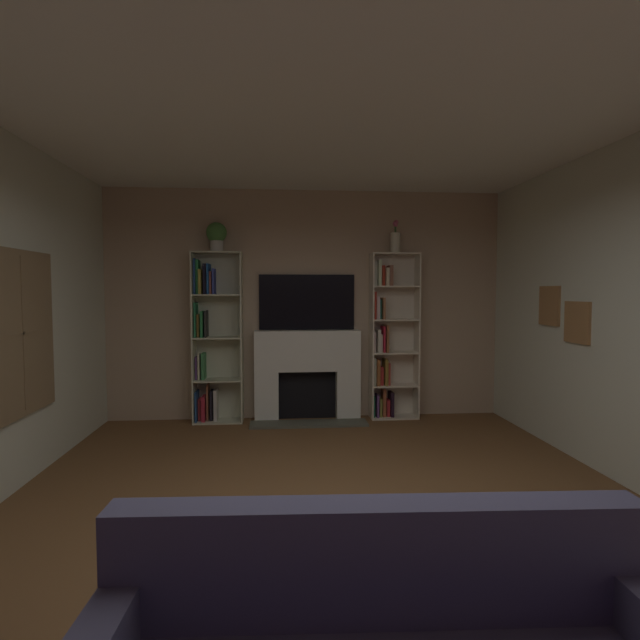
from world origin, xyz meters
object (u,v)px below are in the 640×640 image
object	(u,v)px
bookshelf_right	(388,338)
coffee_table	(346,549)
fireplace	(307,372)
bookshelf_left	(213,338)
potted_plant	(217,235)
vase_with_flowers	(395,240)
tv	(307,302)

from	to	relation	value
bookshelf_right	coffee_table	world-z (taller)	bookshelf_right
fireplace	bookshelf_right	world-z (taller)	bookshelf_right
bookshelf_left	potted_plant	distance (m)	1.25
fireplace	coffee_table	distance (m)	3.77
bookshelf_right	potted_plant	xyz separation A→B (m)	(-2.12, -0.05, 1.27)
bookshelf_right	potted_plant	bearing A→B (deg)	-178.70
bookshelf_right	vase_with_flowers	world-z (taller)	vase_with_flowers
fireplace	vase_with_flowers	size ratio (longest dim) A/B	3.45
potted_plant	bookshelf_right	bearing A→B (deg)	1.30
fireplace	coffee_table	size ratio (longest dim) A/B	1.65
bookshelf_left	bookshelf_right	size ratio (longest dim) A/B	1.00
vase_with_flowers	fireplace	bearing A→B (deg)	178.68
coffee_table	vase_with_flowers	bearing A→B (deg)	73.16
bookshelf_left	potted_plant	bearing A→B (deg)	-32.36
vase_with_flowers	bookshelf_left	bearing A→B (deg)	178.93
tv	coffee_table	xyz separation A→B (m)	(-0.03, -3.86, -1.15)
fireplace	bookshelf_left	size ratio (longest dim) A/B	0.68
fireplace	bookshelf_right	xyz separation A→B (m)	(1.03, 0.02, 0.41)
bookshelf_left	bookshelf_right	xyz separation A→B (m)	(2.19, 0.01, -0.02)
potted_plant	vase_with_flowers	bearing A→B (deg)	0.01
potted_plant	vase_with_flowers	xyz separation A→B (m)	(2.20, 0.00, -0.04)
tv	bookshelf_right	distance (m)	1.13
bookshelf_left	fireplace	bearing A→B (deg)	-0.84
tv	vase_with_flowers	bearing A→B (deg)	-6.22
fireplace	coffee_table	bearing A→B (deg)	-90.50
vase_with_flowers	potted_plant	bearing A→B (deg)	-179.99
bookshelf_right	coffee_table	distance (m)	3.99
potted_plant	vase_with_flowers	distance (m)	2.20
fireplace	tv	bearing A→B (deg)	90.00
tv	bookshelf_left	bearing A→B (deg)	-176.19
bookshelf_left	potted_plant	world-z (taller)	potted_plant
bookshelf_left	coffee_table	world-z (taller)	bookshelf_left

